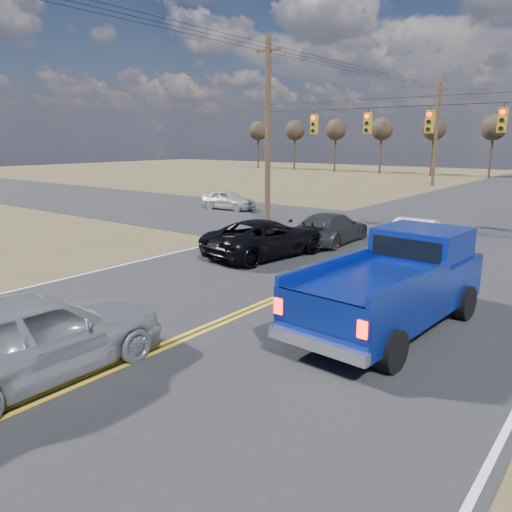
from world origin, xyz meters
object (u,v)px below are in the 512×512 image
Objects in this scene: pickup_truck at (395,284)px; silver_suv at (31,336)px; white_car_queue at (417,235)px; dgrey_car_queue at (331,228)px; cross_car_west at (229,200)px; black_suv at (266,238)px.

silver_suv is (-4.36, -6.81, -0.24)m from pickup_truck.
pickup_truck is 9.10m from white_car_queue.
dgrey_car_queue is at bearing -82.64° from silver_suv.
cross_car_west is (-14.50, 4.95, -0.07)m from white_car_queue.
cross_car_west is (-12.78, 20.46, -0.25)m from silver_suv.
black_suv is at bearing -135.83° from cross_car_west.
pickup_truck reaches higher than cross_car_west.
silver_suv reaches higher than dgrey_car_queue.
pickup_truck is at bearing 124.79° from dgrey_car_queue.
dgrey_car_queue is 1.25× the size of cross_car_west.
white_car_queue is 1.15× the size of cross_car_west.
white_car_queue is 0.92× the size of dgrey_car_queue.
black_suv is at bearing 37.62° from white_car_queue.
pickup_truck reaches higher than dgrey_car_queue.
white_car_queue reaches higher than dgrey_car_queue.
pickup_truck is 1.45× the size of white_car_queue.
black_suv is at bearing -76.39° from silver_suv.
silver_suv is 11.47m from black_suv.
silver_suv is at bearing 76.85° from white_car_queue.
white_car_queue reaches higher than cross_car_west.
dgrey_car_queue is (0.76, 3.82, -0.05)m from black_suv.
pickup_truck is at bearing 100.05° from white_car_queue.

